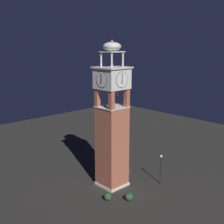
{
  "coord_description": "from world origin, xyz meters",
  "views": [
    {
      "loc": [
        -27.03,
        25.42,
        18.73
      ],
      "look_at": [
        0.0,
        0.0,
        10.13
      ],
      "focal_mm": 47.64,
      "sensor_mm": 36.0,
      "label": 1
    }
  ],
  "objects_px": {
    "clock_tower": "(112,128)",
    "park_bench": "(116,168)",
    "lamp_post": "(161,164)",
    "trash_bin": "(129,171)"
  },
  "relations": [
    {
      "from": "trash_bin",
      "to": "lamp_post",
      "type": "bearing_deg",
      "value": -172.61
    },
    {
      "from": "trash_bin",
      "to": "clock_tower",
      "type": "bearing_deg",
      "value": 101.88
    },
    {
      "from": "lamp_post",
      "to": "trash_bin",
      "type": "xyz_separation_m",
      "value": [
        5.21,
        0.68,
        -2.44
      ]
    },
    {
      "from": "lamp_post",
      "to": "trash_bin",
      "type": "relative_size",
      "value": 5.17
    },
    {
      "from": "lamp_post",
      "to": "park_bench",
      "type": "bearing_deg",
      "value": 11.5
    },
    {
      "from": "clock_tower",
      "to": "trash_bin",
      "type": "relative_size",
      "value": 23.93
    },
    {
      "from": "clock_tower",
      "to": "park_bench",
      "type": "xyz_separation_m",
      "value": [
        2.85,
        -3.56,
        -7.45
      ]
    },
    {
      "from": "clock_tower",
      "to": "lamp_post",
      "type": "distance_m",
      "value": 8.34
    },
    {
      "from": "park_bench",
      "to": "lamp_post",
      "type": "bearing_deg",
      "value": -168.5
    },
    {
      "from": "park_bench",
      "to": "lamp_post",
      "type": "distance_m",
      "value": 7.67
    }
  ]
}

